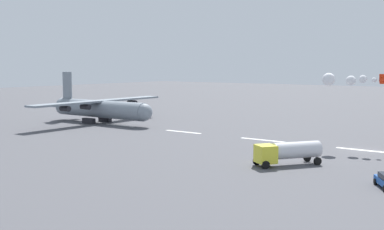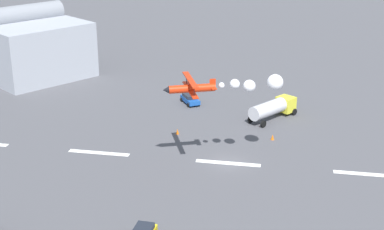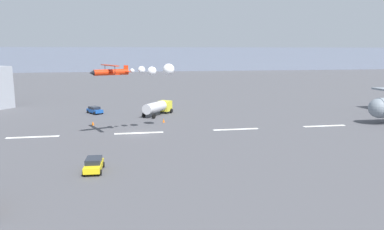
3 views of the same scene
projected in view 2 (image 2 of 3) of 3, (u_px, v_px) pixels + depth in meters
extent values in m
plane|color=#4C4C51|center=(228.00, 163.00, 70.28)|extent=(440.00, 440.00, 0.00)
cube|color=white|center=(99.00, 153.00, 73.17)|extent=(8.00, 0.90, 0.01)
cube|color=white|center=(228.00, 163.00, 70.28)|extent=(8.00, 0.90, 0.01)
cube|color=white|center=(368.00, 174.00, 67.39)|extent=(8.00, 0.90, 0.01)
cylinder|color=red|center=(192.00, 88.00, 65.07)|extent=(5.29, 2.84, 0.91)
cube|color=red|center=(190.00, 90.00, 65.09)|extent=(2.99, 6.13, 0.12)
cube|color=red|center=(190.00, 80.00, 64.67)|extent=(2.99, 6.13, 0.12)
cylinder|color=black|center=(194.00, 91.00, 62.84)|extent=(0.08, 0.08, 1.19)
cylinder|color=black|center=(187.00, 79.00, 66.92)|extent=(0.08, 0.08, 1.19)
cube|color=red|center=(213.00, 83.00, 65.35)|extent=(0.69, 0.35, 1.10)
cube|color=red|center=(213.00, 87.00, 65.49)|extent=(1.30, 2.08, 0.08)
cone|color=black|center=(166.00, 90.00, 64.52)|extent=(0.94, 0.98, 0.77)
sphere|color=white|center=(222.00, 85.00, 65.73)|extent=(0.70, 0.70, 0.70)
sphere|color=white|center=(235.00, 84.00, 65.86)|extent=(1.17, 1.17, 1.17)
sphere|color=white|center=(249.00, 86.00, 65.93)|extent=(1.44, 1.44, 1.44)
sphere|color=white|center=(275.00, 82.00, 66.69)|extent=(1.91, 1.91, 1.91)
cube|color=yellow|center=(286.00, 104.00, 85.99)|extent=(3.23, 3.19, 2.20)
cylinder|color=silver|center=(268.00, 109.00, 83.14)|extent=(5.39, 6.37, 2.10)
cylinder|color=black|center=(281.00, 108.00, 87.57)|extent=(0.84, 1.00, 1.00)
cylinder|color=black|center=(250.00, 120.00, 82.90)|extent=(0.84, 1.00, 1.00)
cylinder|color=black|center=(294.00, 112.00, 85.95)|extent=(0.84, 1.00, 1.00)
cylinder|color=black|center=(263.00, 124.00, 81.27)|extent=(0.84, 1.00, 1.00)
cube|color=#1E232D|center=(143.00, 230.00, 53.58)|extent=(1.77, 2.48, 0.55)
cube|color=#194CA5|center=(190.00, 100.00, 90.76)|extent=(3.77, 4.50, 0.65)
cube|color=#1E232D|center=(190.00, 96.00, 90.72)|extent=(2.75, 3.01, 0.55)
cylinder|color=black|center=(199.00, 104.00, 89.91)|extent=(0.53, 0.66, 0.64)
cylinder|color=black|center=(192.00, 98.00, 92.46)|extent=(0.53, 0.66, 0.64)
cylinder|color=black|center=(188.00, 105.00, 89.28)|extent=(0.53, 0.66, 0.64)
cylinder|color=black|center=(182.00, 100.00, 91.83)|extent=(0.53, 0.66, 0.64)
cube|color=#9EA3AD|center=(24.00, 46.00, 106.23)|extent=(28.51, 27.09, 9.86)
cylinder|color=gray|center=(21.00, 15.00, 104.19)|extent=(12.24, 15.06, 3.60)
cone|color=orange|center=(177.00, 131.00, 78.95)|extent=(0.44, 0.44, 0.75)
cone|color=orange|center=(273.00, 137.00, 77.05)|extent=(0.44, 0.44, 0.75)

